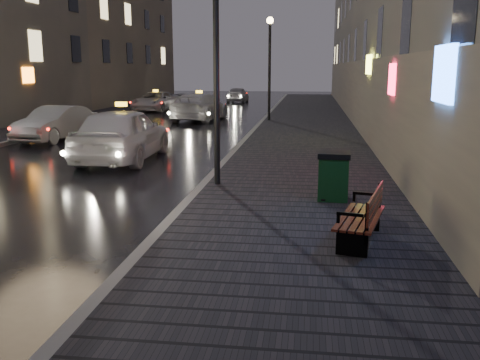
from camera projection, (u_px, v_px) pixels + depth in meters
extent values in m
plane|color=black|center=(10.00, 283.00, 7.33)|extent=(120.00, 120.00, 0.00)
cube|color=black|center=(308.00, 124.00, 27.18)|extent=(4.60, 58.00, 0.15)
cube|color=slate|center=(261.00, 123.00, 27.49)|extent=(0.20, 58.00, 0.15)
cube|color=black|center=(72.00, 121.00, 28.79)|extent=(2.40, 58.00, 0.15)
cube|color=slate|center=(95.00, 121.00, 28.63)|extent=(0.20, 58.00, 0.15)
cube|color=#605B54|center=(370.00, 0.00, 29.32)|extent=(1.80, 50.00, 13.00)
cube|color=#6B6051|center=(106.00, 36.00, 45.74)|extent=(6.00, 22.00, 11.00)
cylinder|color=black|center=(216.00, 78.00, 12.36)|extent=(0.14, 0.14, 5.00)
cylinder|color=black|center=(269.00, 72.00, 27.88)|extent=(0.14, 0.14, 5.00)
sphere|color=#FFD88C|center=(270.00, 20.00, 27.34)|extent=(0.36, 0.36, 0.36)
cube|color=black|center=(352.00, 244.00, 7.92)|extent=(0.47, 0.17, 0.37)
cube|color=black|center=(367.00, 224.00, 7.78)|extent=(0.07, 0.07, 0.66)
cube|color=black|center=(350.00, 214.00, 7.85)|extent=(0.39, 0.14, 0.05)
cube|color=black|center=(366.00, 219.00, 9.21)|extent=(0.47, 0.17, 0.37)
cube|color=black|center=(379.00, 202.00, 9.06)|extent=(0.07, 0.07, 0.66)
cube|color=black|center=(364.00, 194.00, 9.13)|extent=(0.39, 0.14, 0.05)
cube|color=#48190F|center=(360.00, 218.00, 8.52)|extent=(0.97, 1.78, 0.04)
cube|color=#48190F|center=(375.00, 202.00, 8.38)|extent=(0.43, 1.65, 0.37)
cube|color=black|center=(333.00, 178.00, 11.28)|extent=(0.65, 0.65, 0.90)
cube|color=black|center=(334.00, 155.00, 11.18)|extent=(0.70, 0.70, 0.11)
imported|color=silver|center=(123.00, 134.00, 16.77)|extent=(2.12, 5.05, 1.71)
imported|color=#99989F|center=(56.00, 123.00, 21.54)|extent=(2.01, 4.31, 1.37)
imported|color=silver|center=(199.00, 107.00, 29.50)|extent=(2.76, 5.45, 1.52)
imported|color=silver|center=(156.00, 101.00, 36.22)|extent=(2.71, 4.87, 1.29)
imported|color=#A6A5AD|center=(238.00, 95.00, 44.88)|extent=(1.57, 3.80, 1.29)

